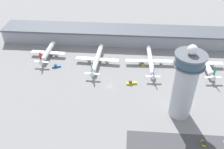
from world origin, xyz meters
The scene contains 11 objects.
ground_plane centered at (0.00, 0.00, 0.00)m, with size 1000.00×1000.00×0.00m, color gray.
terminal_building centered at (0.00, 70.00, 7.07)m, with size 214.98×25.00×13.94m.
control_tower centered at (48.24, -24.25, 25.33)m, with size 18.56×18.56×51.97m.
airplane_gate_alpha centered at (-57.98, 38.32, 4.31)m, with size 30.77×33.89×13.68m.
airplane_gate_bravo centered at (-13.01, 30.62, 4.30)m, with size 37.21×44.83×13.09m.
airplane_gate_charlie centered at (32.17, 31.33, 4.15)m, with size 42.00×46.02×12.58m.
airplane_gate_delta centered at (77.09, 31.06, 4.38)m, with size 30.57×42.04×14.08m.
service_truck_catering centered at (-46.64, 22.68, 0.86)m, with size 7.65×4.82×2.48m.
service_truck_fuel centered at (16.42, 4.61, 0.84)m, with size 8.33×4.16×2.43m.
service_truck_baggage centered at (25.40, 32.50, 0.98)m, with size 3.96×6.01×2.82m.
car_white_wagon centered at (59.21, -48.69, 0.59)m, with size 2.08×4.49×1.53m.
Camera 1 is at (12.88, -145.42, 119.66)m, focal length 40.00 mm.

